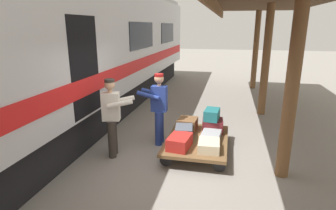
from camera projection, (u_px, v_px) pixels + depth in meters
ground_plane at (175, 164)px, 5.74m from camera, size 60.00×60.00×0.00m
train_car at (20, 60)px, 5.88m from camera, size 3.02×21.83×4.00m
luggage_cart at (197, 141)px, 6.21m from camera, size 1.34×1.98×0.32m
suitcase_brown_leather at (188, 124)px, 6.74m from camera, size 0.47×0.51×0.27m
suitcase_cream_canvas at (209, 146)px, 5.60m from camera, size 0.45×0.54×0.20m
suitcase_slate_roller at (184, 132)px, 6.23m from camera, size 0.44×0.56×0.26m
suitcase_maroon_trunk at (212, 125)px, 6.61m from camera, size 0.51×0.50×0.30m
suitcase_red_plastic at (180, 142)px, 5.72m from camera, size 0.48×0.65×0.25m
suitcase_gray_aluminum at (211, 136)px, 6.12m from camera, size 0.45×0.64×0.16m
suitcase_teal_softside at (212, 114)px, 6.54m from camera, size 0.36×0.54×0.25m
porter_in_overalls at (158, 107)px, 6.51m from camera, size 0.67×0.43×1.70m
porter_by_door at (112, 115)px, 5.87m from camera, size 0.72×0.52×1.70m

